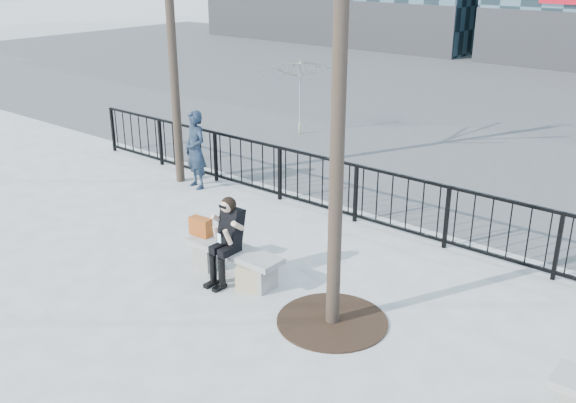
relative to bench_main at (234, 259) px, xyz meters
The scene contains 10 objects.
ground 0.30m from the bench_main, ahead, with size 120.00×120.00×0.00m, color #9C9B96.
street_surface 15.00m from the bench_main, 90.00° to the left, with size 60.00×23.00×0.01m, color #474747.
railing 3.01m from the bench_main, 90.00° to the left, with size 14.00×0.06×1.10m.
tree_grate 1.92m from the bench_main, ahead, with size 1.50×1.50×0.02m, color black.
bench_main is the anchor object (origin of this frame).
seated_woman 0.40m from the bench_main, 90.00° to the right, with size 0.50×0.64×1.34m.
handbag 0.80m from the bench_main, behind, with size 0.36×0.17×0.29m, color #A24514.
shopping_bag 0.52m from the bench_main, 19.98° to the right, with size 0.41×0.15×0.39m, color beige.
standing_man 4.23m from the bench_main, 144.38° to the left, with size 0.60×0.39×1.64m, color black.
vendor_umbrella 8.39m from the bench_main, 121.47° to the left, with size 2.22×2.27×2.04m, color #EAF436.
Camera 1 is at (6.14, -6.26, 4.63)m, focal length 40.00 mm.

